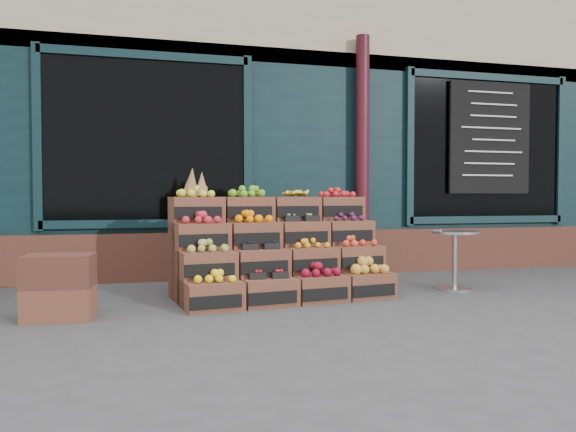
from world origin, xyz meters
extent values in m
plane|color=#404042|center=(0.00, 0.00, 0.00)|extent=(60.00, 60.00, 0.00)
cube|color=black|center=(0.00, 5.20, 2.40)|extent=(12.00, 6.00, 4.80)
cube|color=black|center=(0.00, 2.25, 1.50)|extent=(12.00, 0.12, 3.00)
cube|color=#4F2A1F|center=(0.00, 2.18, 0.30)|extent=(12.00, 0.18, 0.60)
cube|color=black|center=(-1.60, 2.18, 1.75)|extent=(2.40, 0.06, 2.00)
cube|color=black|center=(3.20, 2.18, 1.75)|extent=(2.40, 0.06, 2.00)
cylinder|color=#400E17|center=(1.20, 2.05, 1.60)|extent=(0.18, 0.18, 3.20)
cube|color=black|center=(3.20, 2.10, 1.90)|extent=(1.30, 0.04, 1.60)
cube|color=brown|center=(-1.05, 0.21, 0.13)|extent=(0.57, 0.43, 0.26)
cube|color=black|center=(-1.03, 0.02, 0.11)|extent=(0.48, 0.08, 0.12)
cube|color=yellow|center=(-1.05, 0.21, 0.31)|extent=(0.45, 0.33, 0.08)
cube|color=brown|center=(-0.51, 0.28, 0.13)|extent=(0.57, 0.43, 0.26)
cube|color=black|center=(-0.49, 0.09, 0.11)|extent=(0.48, 0.08, 0.12)
cube|color=red|center=(-0.51, 0.28, 0.28)|extent=(0.45, 0.33, 0.04)
cube|color=brown|center=(0.03, 0.35, 0.13)|extent=(0.57, 0.43, 0.26)
cube|color=black|center=(0.05, 0.16, 0.11)|extent=(0.48, 0.08, 0.12)
cube|color=maroon|center=(0.03, 0.35, 0.31)|extent=(0.45, 0.33, 0.10)
cube|color=brown|center=(0.57, 0.42, 0.13)|extent=(0.57, 0.43, 0.26)
cube|color=black|center=(0.60, 0.22, 0.11)|extent=(0.48, 0.08, 0.12)
cube|color=gold|center=(0.57, 0.42, 0.32)|extent=(0.45, 0.33, 0.12)
cube|color=brown|center=(-1.08, 0.43, 0.39)|extent=(0.57, 0.43, 0.26)
cube|color=black|center=(-1.06, 0.24, 0.37)|extent=(0.48, 0.08, 0.12)
cube|color=#9B9B46|center=(-1.08, 0.43, 0.57)|extent=(0.45, 0.33, 0.09)
cube|color=brown|center=(-0.54, 0.50, 0.39)|extent=(0.57, 0.43, 0.26)
cube|color=black|center=(-0.52, 0.31, 0.37)|extent=(0.48, 0.08, 0.12)
cube|color=black|center=(-0.54, 0.50, 0.54)|extent=(0.45, 0.33, 0.03)
cube|color=brown|center=(0.00, 0.57, 0.39)|extent=(0.57, 0.43, 0.26)
cube|color=black|center=(0.03, 0.38, 0.37)|extent=(0.48, 0.08, 0.12)
cube|color=orange|center=(0.00, 0.57, 0.56)|extent=(0.45, 0.33, 0.07)
cube|color=brown|center=(0.54, 0.64, 0.39)|extent=(0.57, 0.43, 0.26)
cube|color=black|center=(0.57, 0.44, 0.37)|extent=(0.48, 0.08, 0.12)
cube|color=red|center=(0.54, 0.64, 0.57)|extent=(0.45, 0.33, 0.08)
cube|color=brown|center=(-1.11, 0.65, 0.66)|extent=(0.57, 0.43, 0.26)
cube|color=black|center=(-1.08, 0.46, 0.63)|extent=(0.48, 0.08, 0.12)
cube|color=#B5212F|center=(-1.11, 0.65, 0.83)|extent=(0.45, 0.33, 0.09)
cube|color=brown|center=(-0.57, 0.72, 0.66)|extent=(0.57, 0.43, 0.26)
cube|color=black|center=(-0.54, 0.53, 0.63)|extent=(0.48, 0.08, 0.12)
cube|color=orange|center=(-0.57, 0.72, 0.84)|extent=(0.45, 0.33, 0.09)
cube|color=brown|center=(-0.03, 0.79, 0.66)|extent=(0.57, 0.43, 0.26)
cube|color=black|center=(0.00, 0.60, 0.63)|extent=(0.48, 0.08, 0.12)
cube|color=#90C451|center=(-0.03, 0.79, 0.80)|extent=(0.45, 0.33, 0.03)
cube|color=brown|center=(0.52, 0.86, 0.66)|extent=(0.57, 0.43, 0.26)
cube|color=black|center=(0.54, 0.67, 0.63)|extent=(0.48, 0.08, 0.12)
cube|color=#441336|center=(0.52, 0.86, 0.82)|extent=(0.45, 0.33, 0.07)
cube|color=brown|center=(-1.14, 0.87, 0.92)|extent=(0.57, 0.43, 0.26)
cube|color=black|center=(-1.11, 0.68, 0.89)|extent=(0.48, 0.08, 0.12)
cube|color=yellow|center=(-1.14, 0.87, 1.10)|extent=(0.45, 0.33, 0.09)
cube|color=brown|center=(-0.59, 0.94, 0.92)|extent=(0.57, 0.43, 0.26)
cube|color=black|center=(-0.57, 0.75, 0.89)|extent=(0.48, 0.08, 0.12)
cube|color=#62A422|center=(-0.59, 0.94, 1.10)|extent=(0.45, 0.33, 0.09)
cube|color=brown|center=(-0.05, 1.01, 0.92)|extent=(0.57, 0.43, 0.26)
cube|color=black|center=(-0.03, 0.82, 0.89)|extent=(0.48, 0.08, 0.12)
cube|color=gold|center=(-0.05, 1.01, 1.09)|extent=(0.45, 0.33, 0.08)
cube|color=brown|center=(0.49, 1.08, 0.92)|extent=(0.57, 0.43, 0.26)
cube|color=black|center=(0.51, 0.89, 0.89)|extent=(0.48, 0.08, 0.12)
cube|color=red|center=(0.49, 1.08, 1.09)|extent=(0.45, 0.33, 0.08)
cube|color=#4F2A1F|center=(-0.27, 0.54, 0.13)|extent=(2.19, 0.63, 0.26)
cube|color=#4F2A1F|center=(-0.30, 0.76, 0.26)|extent=(2.19, 0.63, 0.53)
cube|color=#4F2A1F|center=(-0.32, 0.98, 0.39)|extent=(2.19, 0.63, 0.79)
cone|color=olive|center=(-1.19, 0.87, 1.20)|extent=(0.18, 0.18, 0.30)
cone|color=olive|center=(-1.08, 0.92, 1.18)|extent=(0.16, 0.16, 0.26)
cube|color=brown|center=(-2.38, 0.14, 0.14)|extent=(0.60, 0.45, 0.28)
cube|color=#4F2A1F|center=(-2.38, 0.14, 0.42)|extent=(0.60, 0.45, 0.28)
cylinder|color=#B1B5B9|center=(1.72, 0.60, 0.01)|extent=(0.39, 0.39, 0.03)
cylinder|color=#B1B5B9|center=(1.72, 0.60, 0.33)|extent=(0.05, 0.05, 0.64)
cylinder|color=#B1B5B9|center=(1.72, 0.60, 0.65)|extent=(0.53, 0.53, 0.03)
imported|color=#1B5F24|center=(-1.68, 2.78, 0.91)|extent=(0.72, 0.52, 1.83)
camera|label=1|loc=(-1.74, -4.98, 1.06)|focal=35.00mm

